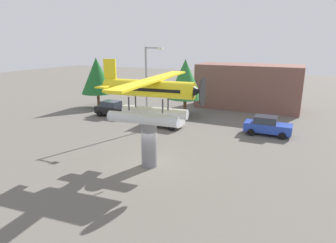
{
  "coord_description": "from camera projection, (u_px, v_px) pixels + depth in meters",
  "views": [
    {
      "loc": [
        9.32,
        -16.51,
        8.36
      ],
      "look_at": [
        0.0,
        3.0,
        2.47
      ],
      "focal_mm": 31.17,
      "sensor_mm": 36.0,
      "label": 1
    }
  ],
  "objects": [
    {
      "name": "display_pedestal",
      "position": [
        149.0,
        143.0,
        20.01
      ],
      "size": [
        1.1,
        1.1,
        3.29
      ],
      "primitive_type": "cylinder",
      "color": "slate",
      "rests_on": "ground"
    },
    {
      "name": "car_mid_white",
      "position": [
        162.0,
        118.0,
        29.63
      ],
      "size": [
        4.2,
        2.02,
        1.76
      ],
      "color": "white",
      "rests_on": "ground"
    },
    {
      "name": "floatplane_monument",
      "position": [
        150.0,
        96.0,
        19.1
      ],
      "size": [
        7.01,
        10.46,
        4.0
      ],
      "rotation": [
        0.0,
        0.0,
        0.09
      ],
      "color": "silver",
      "rests_on": "display_pedestal"
    },
    {
      "name": "tree_east",
      "position": [
        185.0,
        79.0,
        32.94
      ],
      "size": [
        3.99,
        3.99,
        6.57
      ],
      "color": "brown",
      "rests_on": "ground"
    },
    {
      "name": "tree_west",
      "position": [
        97.0,
        76.0,
        37.88
      ],
      "size": [
        4.16,
        4.16,
        6.49
      ],
      "color": "brown",
      "rests_on": "ground"
    },
    {
      "name": "ground_plane",
      "position": [
        150.0,
        166.0,
        20.45
      ],
      "size": [
        140.0,
        140.0,
        0.0
      ],
      "primitive_type": "plane",
      "color": "#605B54"
    },
    {
      "name": "car_far_blue",
      "position": [
        267.0,
        126.0,
        27.03
      ],
      "size": [
        4.2,
        2.02,
        1.76
      ],
      "color": "#2847B7",
      "rests_on": "ground"
    },
    {
      "name": "streetlight_primary",
      "position": [
        148.0,
        83.0,
        27.43
      ],
      "size": [
        1.84,
        0.28,
        7.97
      ],
      "color": "gray",
      "rests_on": "ground"
    },
    {
      "name": "car_near_black",
      "position": [
        113.0,
        109.0,
        33.95
      ],
      "size": [
        4.2,
        2.02,
        1.76
      ],
      "color": "black",
      "rests_on": "ground"
    },
    {
      "name": "storefront_building",
      "position": [
        248.0,
        86.0,
        37.82
      ],
      "size": [
        12.95,
        5.6,
        5.62
      ],
      "primitive_type": "cube",
      "color": "brown",
      "rests_on": "ground"
    }
  ]
}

